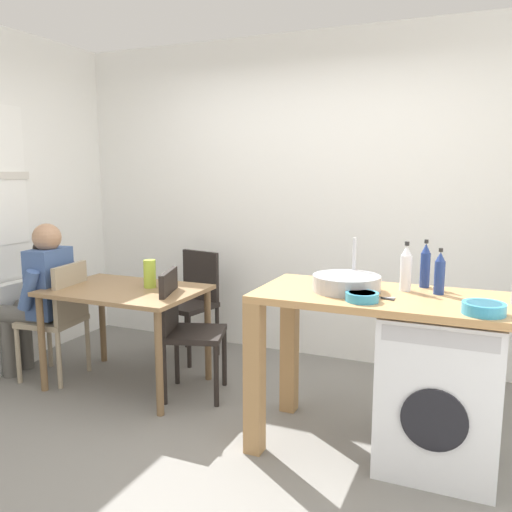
{
  "coord_description": "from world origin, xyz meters",
  "views": [
    {
      "loc": [
        1.42,
        -2.55,
        1.59
      ],
      "look_at": [
        0.12,
        0.45,
        1.06
      ],
      "focal_mm": 37.05,
      "sensor_mm": 36.0,
      "label": 1
    }
  ],
  "objects": [
    {
      "name": "chair_opposite",
      "position": [
        -0.47,
        0.55,
        0.51
      ],
      "size": [
        0.5,
        0.5,
        0.9
      ],
      "rotation": [
        0.0,
        0.0,
        -1.26
      ],
      "color": "black",
      "rests_on": "ground_plane"
    },
    {
      "name": "colander",
      "position": [
        1.45,
        0.09,
        0.95
      ],
      "size": [
        0.2,
        0.2,
        0.06
      ],
      "color": "teal",
      "rests_on": "kitchen_counter"
    },
    {
      "name": "tap",
      "position": [
        0.74,
        0.49,
        1.06
      ],
      "size": [
        0.02,
        0.02,
        0.28
      ],
      "primitive_type": "cylinder",
      "color": "#B2B2B7",
      "rests_on": "kitchen_counter"
    },
    {
      "name": "wall_back",
      "position": [
        0.0,
        1.75,
        1.35
      ],
      "size": [
        4.6,
        0.1,
        2.7
      ],
      "primitive_type": "cube",
      "color": "white",
      "rests_on": "ground_plane"
    },
    {
      "name": "bottle_squat_brown",
      "position": [
        1.13,
        0.59,
        1.05
      ],
      "size": [
        0.06,
        0.06,
        0.28
      ],
      "color": "navy",
      "rests_on": "kitchen_counter"
    },
    {
      "name": "chair_person_seat",
      "position": [
        -1.5,
        0.43,
        0.51
      ],
      "size": [
        0.44,
        0.44,
        0.9
      ],
      "rotation": [
        0.0,
        0.0,
        1.69
      ],
      "color": "gray",
      "rests_on": "ground_plane"
    },
    {
      "name": "kitchen_counter",
      "position": [
        0.79,
        0.31,
        0.76
      ],
      "size": [
        1.5,
        0.68,
        0.92
      ],
      "color": "tan",
      "rests_on": "ground_plane"
    },
    {
      "name": "scissors",
      "position": [
        0.95,
        0.21,
        0.92
      ],
      "size": [
        0.15,
        0.06,
        0.01
      ],
      "color": "#B2B2B7",
      "rests_on": "kitchen_counter"
    },
    {
      "name": "mixing_bowl",
      "position": [
        0.87,
        0.11,
        0.95
      ],
      "size": [
        0.17,
        0.17,
        0.05
      ],
      "color": "teal",
      "rests_on": "kitchen_counter"
    },
    {
      "name": "dining_table",
      "position": [
        -0.95,
        0.52,
        0.64
      ],
      "size": [
        1.1,
        0.76,
        0.74
      ],
      "color": "olive",
      "rests_on": "ground_plane"
    },
    {
      "name": "ground_plane",
      "position": [
        0.0,
        0.0,
        0.0
      ],
      "size": [
        5.46,
        5.46,
        0.0
      ],
      "primitive_type": "plane",
      "color": "slate"
    },
    {
      "name": "bottle_clear_small",
      "position": [
        1.22,
        0.44,
        1.04
      ],
      "size": [
        0.06,
        0.06,
        0.26
      ],
      "color": "navy",
      "rests_on": "kitchen_counter"
    },
    {
      "name": "seated_person",
      "position": [
        -1.66,
        0.41,
        0.67
      ],
      "size": [
        0.52,
        0.53,
        1.2
      ],
      "rotation": [
        0.0,
        0.0,
        1.69
      ],
      "color": "#595651",
      "rests_on": "ground_plane"
    },
    {
      "name": "sink_basin",
      "position": [
        0.74,
        0.31,
        0.97
      ],
      "size": [
        0.38,
        0.38,
        0.09
      ],
      "primitive_type": "cylinder",
      "color": "#9EA0A5",
      "rests_on": "kitchen_counter"
    },
    {
      "name": "chair_spare_by_wall",
      "position": [
        -0.83,
        1.3,
        0.51
      ],
      "size": [
        0.47,
        0.47,
        0.9
      ],
      "rotation": [
        0.0,
        0.0,
        2.93
      ],
      "color": "black",
      "rests_on": "ground_plane"
    },
    {
      "name": "vase",
      "position": [
        -0.8,
        0.62,
        0.84
      ],
      "size": [
        0.09,
        0.09,
        0.21
      ],
      "primitive_type": "cylinder",
      "color": "#A8C63D",
      "rests_on": "dining_table"
    },
    {
      "name": "washing_machine",
      "position": [
        1.26,
        0.31,
        0.43
      ],
      "size": [
        0.6,
        0.61,
        0.86
      ],
      "color": "silver",
      "rests_on": "ground_plane"
    },
    {
      "name": "bottle_tall_green",
      "position": [
        1.04,
        0.45,
        1.05
      ],
      "size": [
        0.06,
        0.06,
        0.28
      ],
      "color": "silver",
      "rests_on": "kitchen_counter"
    }
  ]
}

